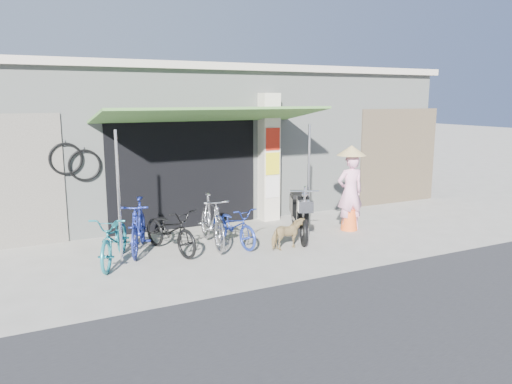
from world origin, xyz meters
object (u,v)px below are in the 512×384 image
bike_teal (115,238)px  bike_silver (212,221)px  bike_navy (234,226)px  bike_black (170,230)px  street_dog (289,234)px  bike_blue (138,226)px  moped (299,213)px  nun (350,189)px

bike_teal → bike_silver: size_ratio=1.00×
bike_navy → bike_silver: bearing=155.8°
bike_teal → bike_black: 1.08m
bike_silver → bike_navy: bike_silver is taller
bike_teal → bike_black: (1.06, 0.17, -0.02)m
bike_black → street_dog: (2.10, -0.83, -0.13)m
bike_silver → street_dog: bike_silver is taller
bike_teal → bike_blue: bike_blue is taller
bike_blue → bike_black: 0.61m
bike_black → moped: (2.76, -0.12, 0.08)m
bike_teal → bike_navy: size_ratio=1.14×
nun → bike_blue: bearing=1.4°
bike_silver → nun: bearing=3.2°
bike_blue → street_dog: size_ratio=2.39×
bike_teal → bike_navy: (2.33, 0.08, -0.06)m
moped → nun: 1.34m
moped → nun: nun is taller
bike_black → street_dog: bike_black is taller
moped → nun: size_ratio=0.99×
nun → street_dog: bearing=26.0°
street_dog → bike_navy: bearing=39.4°
bike_black → moped: moped is taller
bike_blue → nun: bearing=15.4°
bike_navy → bike_black: bearing=165.8°
bike_teal → street_dog: (3.16, -0.66, -0.15)m
street_dog → bike_blue: bearing=58.0°
bike_silver → bike_navy: (0.42, -0.11, -0.12)m
bike_silver → bike_navy: size_ratio=1.15×
bike_black → bike_blue: bearing=135.8°
bike_silver → nun: size_ratio=0.92×
bike_navy → bike_teal: bearing=171.9°
bike_blue → bike_navy: (1.80, -0.38, -0.11)m
bike_navy → street_dog: size_ratio=2.12×
bike_black → nun: (4.03, -0.17, 0.49)m
bike_blue → nun: (4.57, -0.46, 0.41)m
bike_teal → nun: 5.12m
bike_navy → street_dog: (0.83, -0.74, -0.10)m
street_dog → nun: nun is taller
moped → bike_blue: bearing=-163.1°
bike_black → bike_silver: bearing=-15.1°
bike_teal → nun: (5.10, -0.00, 0.47)m
moped → nun: bearing=21.8°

